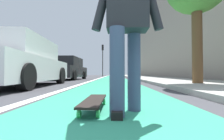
{
  "coord_description": "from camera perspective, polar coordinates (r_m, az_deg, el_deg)",
  "views": [
    {
      "loc": [
        -0.86,
        -0.05,
        0.39
      ],
      "look_at": [
        12.66,
        0.09,
        0.71
      ],
      "focal_mm": 25.46,
      "sensor_mm": 36.0,
      "label": 1
    }
  ],
  "objects": [
    {
      "name": "ground_plane",
      "position": [
        10.87,
        0.34,
        -3.43
      ],
      "size": [
        80.0,
        80.0,
        0.0
      ],
      "primitive_type": "plane",
      "color": "#38383D"
    },
    {
      "name": "bike_lane_paint",
      "position": [
        24.86,
        0.49,
        -2.26
      ],
      "size": [
        56.0,
        2.05,
        0.0
      ],
      "primitive_type": "cube",
      "color": "#288466",
      "rests_on": "ground"
    },
    {
      "name": "lane_stripe_white",
      "position": [
        20.9,
        -2.76,
        -2.42
      ],
      "size": [
        52.0,
        0.16,
        0.01
      ],
      "primitive_type": "cube",
      "color": "silver",
      "rests_on": "ground"
    },
    {
      "name": "sidewalk_curb",
      "position": [
        19.1,
        9.67,
        -2.36
      ],
      "size": [
        52.0,
        3.2,
        0.11
      ],
      "primitive_type": "cube",
      "color": "#9E9B93",
      "rests_on": "ground"
    },
    {
      "name": "building_facade",
      "position": [
        24.37,
        14.86,
        13.16
      ],
      "size": [
        40.0,
        1.2,
        12.97
      ],
      "primitive_type": "cube",
      "color": "gray",
      "rests_on": "ground"
    },
    {
      "name": "skateboard",
      "position": [
        1.76,
        -6.55,
        -11.15
      ],
      "size": [
        0.85,
        0.22,
        0.11
      ],
      "color": "green",
      "rests_on": "ground"
    },
    {
      "name": "skater_person",
      "position": [
        1.67,
        5.32,
        17.72
      ],
      "size": [
        0.46,
        0.72,
        1.64
      ],
      "color": "#384260",
      "rests_on": "ground"
    },
    {
      "name": "parked_car_near",
      "position": [
        5.7,
        -30.0,
        2.03
      ],
      "size": [
        4.52,
        2.05,
        1.48
      ],
      "color": "silver",
      "rests_on": "ground"
    },
    {
      "name": "parked_car_mid",
      "position": [
        11.05,
        -15.8,
        0.3
      ],
      "size": [
        4.41,
        2.01,
        1.47
      ],
      "color": "black",
      "rests_on": "ground"
    },
    {
      "name": "traffic_light",
      "position": [
        23.55,
        -3.37,
        5.49
      ],
      "size": [
        0.33,
        0.28,
        4.67
      ],
      "color": "#2D2D2D",
      "rests_on": "ground"
    }
  ]
}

